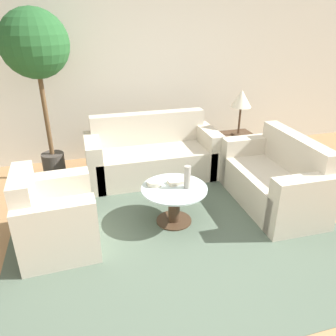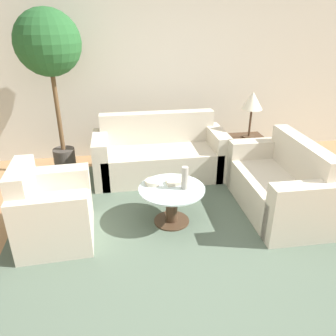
# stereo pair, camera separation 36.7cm
# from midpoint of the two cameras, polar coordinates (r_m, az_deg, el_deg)

# --- Properties ---
(ground_plane) EXTENTS (14.00, 14.00, 0.00)m
(ground_plane) POSITION_cam_midpoint_polar(r_m,az_deg,el_deg) (3.12, 6.60, -17.56)
(ground_plane) COLOR #9E754C
(wall_back) EXTENTS (10.00, 0.06, 2.60)m
(wall_back) POSITION_cam_midpoint_polar(r_m,az_deg,el_deg) (5.25, -1.53, 16.19)
(wall_back) COLOR beige
(wall_back) RESTS_ON ground_plane
(rug) EXTENTS (3.47, 3.31, 0.01)m
(rug) POSITION_cam_midpoint_polar(r_m,az_deg,el_deg) (3.73, 3.49, -9.32)
(rug) COLOR #4C5B4C
(rug) RESTS_ON ground_plane
(sofa_main) EXTENTS (1.82, 0.76, 0.87)m
(sofa_main) POSITION_cam_midpoint_polar(r_m,az_deg,el_deg) (4.66, 0.79, 2.12)
(sofa_main) COLOR beige
(sofa_main) RESTS_ON ground_plane
(armchair) EXTENTS (0.74, 0.83, 0.83)m
(armchair) POSITION_cam_midpoint_polar(r_m,az_deg,el_deg) (3.46, -17.03, -7.66)
(armchair) COLOR beige
(armchair) RESTS_ON ground_plane
(loveseat) EXTENTS (0.75, 1.44, 0.85)m
(loveseat) POSITION_cam_midpoint_polar(r_m,az_deg,el_deg) (4.09, 21.51, -3.13)
(loveseat) COLOR beige
(loveseat) RESTS_ON ground_plane
(coffee_table) EXTENTS (0.72, 0.72, 0.43)m
(coffee_table) POSITION_cam_midpoint_polar(r_m,az_deg,el_deg) (3.58, 3.60, -5.71)
(coffee_table) COLOR #422D1E
(coffee_table) RESTS_ON ground_plane
(side_table) EXTENTS (0.47, 0.47, 0.53)m
(side_table) POSITION_cam_midpoint_polar(r_m,az_deg,el_deg) (4.94, 15.62, 2.20)
(side_table) COLOR #422D1E
(side_table) RESTS_ON ground_plane
(table_lamp) EXTENTS (0.28, 0.28, 0.65)m
(table_lamp) POSITION_cam_midpoint_polar(r_m,az_deg,el_deg) (4.71, 16.70, 10.85)
(table_lamp) COLOR #422D1E
(table_lamp) RESTS_ON side_table
(potted_plant) EXTENTS (0.83, 0.83, 2.21)m
(potted_plant) POSITION_cam_midpoint_polar(r_m,az_deg,el_deg) (4.57, -17.76, 18.86)
(potted_plant) COLOR #3D3833
(potted_plant) RESTS_ON ground_plane
(vase) EXTENTS (0.07, 0.07, 0.25)m
(vase) POSITION_cam_midpoint_polar(r_m,az_deg,el_deg) (3.45, 6.00, -1.81)
(vase) COLOR #9E998E
(vase) RESTS_ON coffee_table
(bowl) EXTENTS (0.17, 0.17, 0.05)m
(bowl) POSITION_cam_midpoint_polar(r_m,az_deg,el_deg) (3.57, 0.26, -2.53)
(bowl) COLOR beige
(bowl) RESTS_ON coffee_table
(book_stack) EXTENTS (0.24, 0.15, 0.04)m
(book_stack) POSITION_cam_midpoint_polar(r_m,az_deg,el_deg) (3.59, 4.46, -2.52)
(book_stack) COLOR beige
(book_stack) RESTS_ON coffee_table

